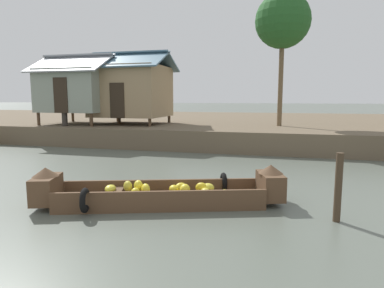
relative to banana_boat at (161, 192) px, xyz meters
The scene contains 8 objects.
ground_plane 5.06m from the banana_boat, 99.30° to the left, with size 300.00×300.00×0.00m, color #596056.
riverbank_strip 17.30m from the banana_boat, 92.70° to the left, with size 160.00×20.00×0.97m, color brown.
banana_boat is the anchor object (origin of this frame).
stilt_house_left 13.13m from the banana_boat, 130.71° to the left, with size 4.28×3.93×3.83m.
stilt_house_mid_left 12.18m from the banana_boat, 118.13° to the left, with size 4.47×3.91×3.98m.
palm_tree_near 12.94m from the banana_boat, 77.79° to the left, with size 2.77×2.77×6.70m.
vendor_person 11.83m from the banana_boat, 135.49° to the left, with size 0.44×0.44×1.66m.
mooring_post 3.72m from the banana_boat, ahead, with size 0.14×0.14×1.37m, color #423323.
Camera 1 is at (3.42, -1.92, 2.41)m, focal length 31.46 mm.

